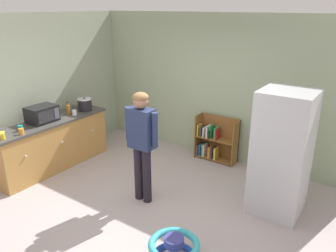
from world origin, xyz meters
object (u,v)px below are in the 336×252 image
Objects in this scene: crock_pot at (85,104)px; teal_cup at (20,128)px; banana_bunch at (0,133)px; amber_bottle at (68,109)px; kitchen_counter at (52,144)px; standing_person at (142,137)px; bookshelf at (214,141)px; white_cup at (74,113)px; orange_cup at (21,131)px; yellow_cup at (2,136)px; baby_walker at (174,249)px; microwave at (42,114)px; refrigerator at (282,154)px.

teal_cup is at bearing -90.14° from crock_pot.
teal_cup reaches higher than banana_bunch.
teal_cup is at bearing -87.19° from amber_bottle.
kitchen_counter is 1.28× the size of standing_person.
banana_bunch reaches higher than bookshelf.
amber_bottle is at bearing -145.38° from bookshelf.
white_cup is (0.19, 1.32, 0.02)m from banana_bunch.
bookshelf is 3.39m from orange_cup.
standing_person reaches higher than yellow_cup.
microwave is (-3.18, 0.66, 0.88)m from baby_walker.
crock_pot reaches higher than orange_cup.
yellow_cup is at bearing -84.12° from amber_bottle.
refrigerator is 11.24× the size of banana_bunch.
refrigerator is at bearing 13.91° from kitchen_counter.
amber_bottle is (-2.03, 0.36, -0.03)m from standing_person.
crock_pot is 2.82× the size of teal_cup.
crock_pot is (-2.19, -1.19, 0.65)m from bookshelf.
microwave is 0.77m from banana_bunch.
microwave reaches higher than amber_bottle.
standing_person is at bearing 4.51° from microwave.
white_cup is (-0.03, 1.41, 0.00)m from yellow_cup.
amber_bottle is at bearing -160.32° from white_cup.
amber_bottle reaches higher than kitchen_counter.
baby_walker is 3.19m from teal_cup.
orange_cup is at bearing 36.35° from banana_bunch.
teal_cup is (-3.72, -1.53, 0.06)m from refrigerator.
orange_cup is at bearing -71.49° from kitchen_counter.
banana_bunch is 1.67× the size of orange_cup.
teal_cup is at bearing 104.31° from yellow_cup.
crock_pot is at bearing 160.10° from standing_person.
white_cup is (-0.07, 1.12, 0.00)m from orange_cup.
refrigerator reaches higher than amber_bottle.
amber_bottle is 2.59× the size of white_cup.
crock_pot is at bearing 92.91° from yellow_cup.
baby_walker is at bearing -13.45° from kitchen_counter.
white_cup reaches higher than banana_bunch.
yellow_cup is (-2.99, -0.19, 0.79)m from baby_walker.
kitchen_counter is at bearing -96.44° from crock_pot.
white_cup is at bearing 19.68° from amber_bottle.
kitchen_counter is at bearing -166.09° from refrigerator.
microwave is 3.03× the size of banana_bunch.
baby_walker is 3.45m from amber_bottle.
refrigerator reaches higher than bookshelf.
crock_pot reaches higher than teal_cup.
kitchen_counter is 13.71× the size of banana_bunch.
banana_bunch is (-0.13, -1.64, -0.09)m from crock_pot.
teal_cup is at bearing -130.62° from bookshelf.
kitchen_counter is 22.84× the size of teal_cup.
kitchen_counter is 0.60m from microwave.
kitchen_counter is 22.84× the size of yellow_cup.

